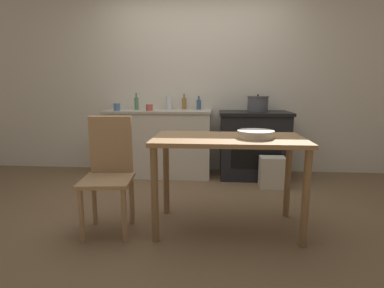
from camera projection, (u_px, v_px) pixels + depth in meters
ground_plane at (188, 211)px, 2.94m from camera, size 14.00×14.00×0.00m
wall_back at (198, 82)px, 4.26m from camera, size 8.00×0.07×2.55m
counter_cabinet at (159, 143)px, 4.14m from camera, size 1.43×0.59×0.90m
stove at (253, 144)px, 4.03m from camera, size 0.92×0.63×0.89m
work_table at (228, 151)px, 2.48m from camera, size 1.23×0.65×0.79m
chair at (109, 171)px, 2.50m from camera, size 0.44×0.44×0.96m
flour_sack at (272, 172)px, 3.62m from camera, size 0.30×0.21×0.38m
stock_pot at (258, 104)px, 3.96m from camera, size 0.28×0.28×0.23m
mixing_bowl_large at (256, 134)px, 2.41m from camera, size 0.30×0.30×0.06m
bottle_far_left at (184, 103)px, 4.20m from camera, size 0.06×0.06×0.22m
bottle_left at (169, 103)px, 4.21m from camera, size 0.08×0.08×0.24m
bottle_mid_left at (199, 104)px, 4.17m from camera, size 0.06×0.06×0.19m
bottle_center_left at (136, 103)px, 4.12m from camera, size 0.06×0.06×0.23m
cup_center at (149, 107)px, 3.95m from camera, size 0.09×0.09×0.08m
cup_center_right at (117, 107)px, 3.96m from camera, size 0.09×0.09×0.09m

